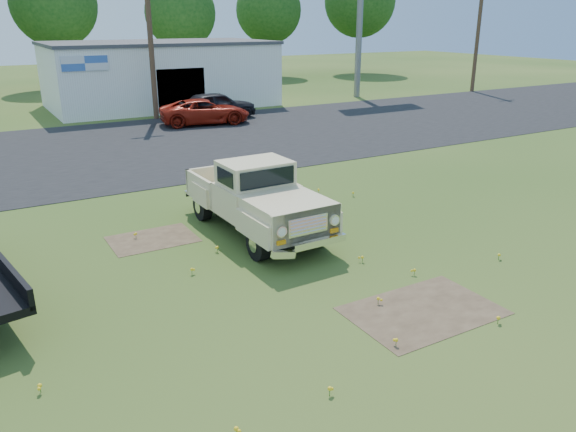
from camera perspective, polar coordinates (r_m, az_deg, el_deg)
The scene contains 14 objects.
ground at distance 13.00m, azimuth -0.46°, elevation -5.69°, with size 140.00×140.00×0.00m, color #2E4E19.
asphalt_lot at distance 26.48m, azimuth -16.87°, elevation 6.55°, with size 90.00×14.00×0.02m, color black.
dirt_patch_a at distance 11.68m, azimuth 13.55°, elevation -9.36°, with size 3.00×2.00×0.01m, color #4C3B28.
dirt_patch_b at distance 15.29m, azimuth -13.60°, elevation -2.31°, with size 2.20×1.60×0.01m, color #4C3B28.
commercial_building at distance 39.21m, azimuth -12.86°, elevation 13.94°, with size 14.20×8.20×4.15m.
utility_pole_mid at distance 33.71m, azimuth -13.83°, elevation 17.32°, with size 1.60×0.30×9.00m.
utility_pole_east at distance 48.20m, azimuth 18.76°, elevation 17.35°, with size 1.60×0.30×9.00m.
treeline_d at distance 51.35m, azimuth -22.70°, elevation 19.24°, with size 6.72×6.72×10.00m.
treeline_e at distance 52.37m, azimuth -10.88°, elevation 19.59°, with size 6.08×6.08×9.04m.
treeline_f at distance 58.75m, azimuth -1.99°, elevation 20.15°, with size 6.40×6.40×9.52m.
treeline_g at distance 62.91m, azimuth 7.32°, elevation 20.83°, with size 7.36×7.36×10.95m.
vintage_pickup_truck at distance 15.07m, azimuth -3.31°, elevation 1.94°, with size 2.14×5.51×2.00m, color #C5B484, non-canonical shape.
red_pickup at distance 31.74m, azimuth -8.43°, elevation 10.43°, with size 2.25×4.88×1.36m, color maroon.
dark_sedan at distance 33.25m, azimuth -7.28°, elevation 11.07°, with size 1.85×4.60×1.57m, color black.
Camera 1 is at (-5.82, -10.24, 5.51)m, focal length 35.00 mm.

